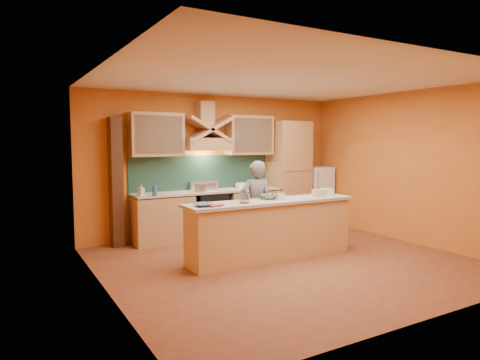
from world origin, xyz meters
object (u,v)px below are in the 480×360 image
fridge (316,195)px  kitchen_scale (279,196)px  stove (209,214)px  mixing_bowl (269,197)px  person (256,206)px

fridge → kitchen_scale: (-2.34, -1.89, 0.35)m
stove → mixing_bowl: 1.86m
stove → kitchen_scale: bearing=-79.3°
person → stove: bearing=-72.4°
stove → person: person is taller
kitchen_scale → person: bearing=104.5°
mixing_bowl → stove: bearing=97.7°
stove → person: bearing=-80.3°
person → kitchen_scale: 0.58m
stove → fridge: bearing=0.0°
kitchen_scale → mixing_bowl: kitchen_scale is taller
fridge → person: (-2.46, -1.37, 0.13)m
kitchen_scale → mixing_bowl: bearing=134.7°
stove → mixing_bowl: bearing=-82.3°
person → mixing_bowl: size_ratio=5.14×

